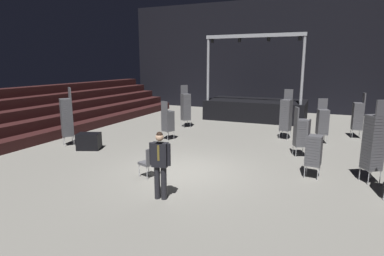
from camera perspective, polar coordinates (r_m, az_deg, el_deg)
ground_plane at (r=10.51m, az=-1.18°, el=-7.98°), size 22.00×30.00×0.10m
arena_end_wall at (r=24.38m, az=13.77°, el=12.45°), size 22.00×0.30×8.00m
bleacher_bank_left at (r=16.75m, az=-29.41°, el=2.01°), size 3.75×24.00×2.25m
stage_riser at (r=20.56m, az=11.44°, el=3.47°), size 6.02×3.32×5.12m
man_with_tie at (r=8.14m, az=-5.77°, el=-5.98°), size 0.57×0.29×1.79m
chair_stack_front_left at (r=10.34m, az=21.01°, el=-3.59°), size 0.49×0.49×1.79m
chair_stack_front_right at (r=14.60m, az=-4.39°, el=1.39°), size 0.58×0.58×1.79m
chair_stack_mid_left at (r=17.45m, az=-1.15°, el=3.91°), size 0.62×0.62×2.31m
chair_stack_mid_right at (r=12.56m, az=18.93°, el=-0.67°), size 0.57×0.57×1.88m
chair_stack_mid_centre at (r=14.99m, az=22.42°, el=1.13°), size 0.55×0.55×1.96m
chair_stack_rear_right at (r=14.50m, az=-21.60°, el=1.88°), size 0.62×0.62×2.48m
chair_stack_rear_centre at (r=15.26m, az=16.55°, el=2.34°), size 0.53×0.53×2.31m
chair_stack_aisle_left at (r=10.59m, az=29.89°, el=-2.15°), size 0.61×0.61×2.48m
chair_stack_aisle_right at (r=16.77m, az=27.67°, el=1.99°), size 0.49×0.49×2.14m
equipment_road_case at (r=13.65m, az=-18.04°, el=-2.29°), size 1.06×0.89×0.67m
loose_chair_near_man at (r=9.87m, az=-7.73°, el=-5.83°), size 0.56×0.56×0.95m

